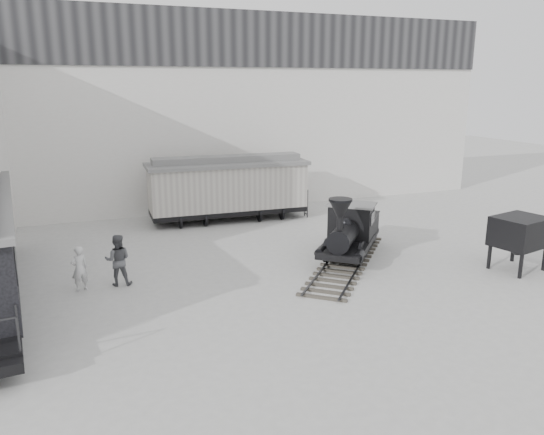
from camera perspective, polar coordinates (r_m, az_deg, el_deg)
name	(u,v)px	position (r m, az deg, el deg)	size (l,w,h in m)	color
ground	(335,295)	(18.69, 6.84, -8.30)	(90.00, 90.00, 0.00)	#9E9E9B
north_wall	(217,111)	(31.32, -5.94, 11.28)	(34.00, 2.51, 11.00)	silver
locomotive	(349,234)	(22.16, 8.32, -1.80)	(6.68, 7.36, 2.89)	#413D36
boxcar	(228,187)	(28.23, -4.78, 3.33)	(8.54, 2.97, 3.46)	black
visitor_a	(79,269)	(19.87, -20.00, -5.18)	(0.60, 0.39, 1.64)	silver
visitor_b	(118,260)	(19.95, -16.25, -4.41)	(0.92, 0.72, 1.90)	#4E4F53
coal_hopper	(519,236)	(22.73, 25.07, -1.77)	(2.26, 1.99, 2.13)	black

